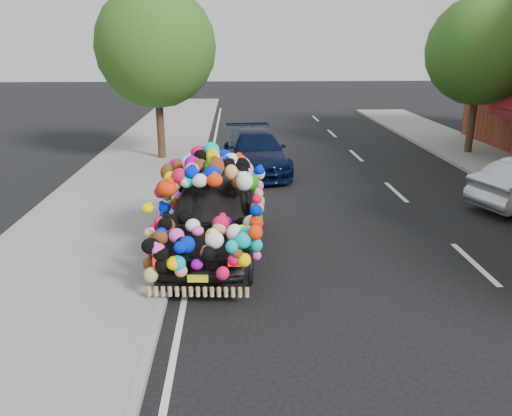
{
  "coord_description": "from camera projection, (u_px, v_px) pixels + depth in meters",
  "views": [
    {
      "loc": [
        -1.11,
        -8.81,
        4.15
      ],
      "look_at": [
        -0.71,
        0.33,
        1.12
      ],
      "focal_mm": 35.0,
      "sensor_mm": 36.0,
      "label": 1
    }
  ],
  "objects": [
    {
      "name": "sidewalk",
      "position": [
        69.0,
        268.0,
        9.51
      ],
      "size": [
        4.0,
        60.0,
        0.12
      ],
      "primitive_type": "cube",
      "color": "gray",
      "rests_on": "ground"
    },
    {
      "name": "kerb",
      "position": [
        172.0,
        266.0,
        9.59
      ],
      "size": [
        0.15,
        60.0,
        0.13
      ],
      "primitive_type": "cube",
      "color": "gray",
      "rests_on": "ground"
    },
    {
      "name": "ground",
      "position": [
        293.0,
        267.0,
        9.71
      ],
      "size": [
        100.0,
        100.0,
        0.0
      ],
      "primitive_type": "plane",
      "color": "black",
      "rests_on": "ground"
    },
    {
      "name": "lane_markings",
      "position": [
        474.0,
        263.0,
        9.86
      ],
      "size": [
        6.0,
        50.0,
        0.01
      ],
      "primitive_type": null,
      "color": "silver",
      "rests_on": "ground"
    },
    {
      "name": "navy_sedan",
      "position": [
        255.0,
        151.0,
        16.82
      ],
      "size": [
        2.35,
        4.82,
        1.35
      ],
      "primitive_type": "imported",
      "rotation": [
        0.0,
        0.0,
        0.1
      ],
      "color": "black",
      "rests_on": "ground"
    },
    {
      "name": "tree_near_sidewalk",
      "position": [
        156.0,
        47.0,
        17.3
      ],
      "size": [
        4.2,
        4.2,
        6.13
      ],
      "color": "#332114",
      "rests_on": "ground"
    },
    {
      "name": "plush_art_car",
      "position": [
        212.0,
        200.0,
        10.11
      ],
      "size": [
        2.46,
        4.8,
        2.17
      ],
      "rotation": [
        0.0,
        0.0,
        -0.07
      ],
      "color": "black",
      "rests_on": "ground"
    },
    {
      "name": "tree_far_b",
      "position": [
        481.0,
        50.0,
        18.3
      ],
      "size": [
        4.0,
        4.0,
        5.9
      ],
      "color": "#332114",
      "rests_on": "ground"
    }
  ]
}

